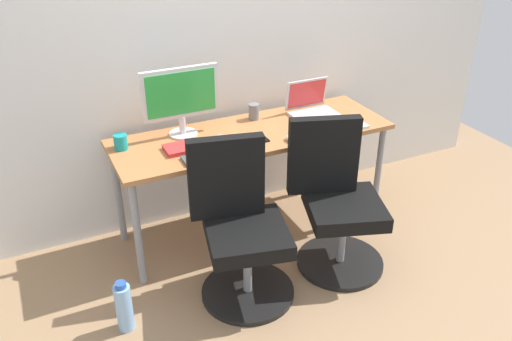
{
  "coord_description": "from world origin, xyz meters",
  "views": [
    {
      "loc": [
        -1.31,
        -2.8,
        2.14
      ],
      "look_at": [
        0.0,
        -0.05,
        0.47
      ],
      "focal_mm": 37.6,
      "sensor_mm": 36.0,
      "label": 1
    }
  ],
  "objects_px": {
    "office_chair_left": "(240,229)",
    "open_laptop": "(312,106)",
    "water_bottle_on_floor": "(124,307)",
    "desktop_monitor": "(181,97)",
    "coffee_mug": "(121,142)",
    "office_chair_right": "(336,203)"
  },
  "relations": [
    {
      "from": "office_chair_left",
      "to": "water_bottle_on_floor",
      "type": "distance_m",
      "value": 0.74
    },
    {
      "from": "office_chair_right",
      "to": "coffee_mug",
      "type": "bearing_deg",
      "value": 148.95
    },
    {
      "from": "office_chair_left",
      "to": "desktop_monitor",
      "type": "bearing_deg",
      "value": 96.15
    },
    {
      "from": "office_chair_left",
      "to": "office_chair_right",
      "type": "height_order",
      "value": "same"
    },
    {
      "from": "office_chair_left",
      "to": "open_laptop",
      "type": "distance_m",
      "value": 1.1
    },
    {
      "from": "office_chair_left",
      "to": "office_chair_right",
      "type": "relative_size",
      "value": 1.0
    },
    {
      "from": "office_chair_left",
      "to": "coffee_mug",
      "type": "xyz_separation_m",
      "value": [
        -0.47,
        0.66,
        0.35
      ]
    },
    {
      "from": "water_bottle_on_floor",
      "to": "desktop_monitor",
      "type": "relative_size",
      "value": 0.65
    },
    {
      "from": "open_laptop",
      "to": "coffee_mug",
      "type": "distance_m",
      "value": 1.29
    },
    {
      "from": "office_chair_right",
      "to": "open_laptop",
      "type": "xyz_separation_m",
      "value": [
        0.19,
        0.64,
        0.36
      ]
    },
    {
      "from": "water_bottle_on_floor",
      "to": "open_laptop",
      "type": "distance_m",
      "value": 1.77
    },
    {
      "from": "office_chair_right",
      "to": "open_laptop",
      "type": "distance_m",
      "value": 0.76
    },
    {
      "from": "water_bottle_on_floor",
      "to": "office_chair_right",
      "type": "bearing_deg",
      "value": 0.96
    },
    {
      "from": "water_bottle_on_floor",
      "to": "coffee_mug",
      "type": "relative_size",
      "value": 3.37
    },
    {
      "from": "office_chair_left",
      "to": "desktop_monitor",
      "type": "relative_size",
      "value": 1.96
    },
    {
      "from": "office_chair_right",
      "to": "water_bottle_on_floor",
      "type": "xyz_separation_m",
      "value": [
        -1.32,
        -0.02,
        -0.28
      ]
    },
    {
      "from": "coffee_mug",
      "to": "office_chair_right",
      "type": "bearing_deg",
      "value": -31.05
    },
    {
      "from": "office_chair_left",
      "to": "open_laptop",
      "type": "bearing_deg",
      "value": 37.93
    },
    {
      "from": "water_bottle_on_floor",
      "to": "open_laptop",
      "type": "xyz_separation_m",
      "value": [
        1.51,
        0.66,
        0.63
      ]
    },
    {
      "from": "water_bottle_on_floor",
      "to": "office_chair_left",
      "type": "bearing_deg",
      "value": 1.98
    },
    {
      "from": "water_bottle_on_floor",
      "to": "open_laptop",
      "type": "height_order",
      "value": "open_laptop"
    },
    {
      "from": "water_bottle_on_floor",
      "to": "desktop_monitor",
      "type": "xyz_separation_m",
      "value": [
        0.61,
        0.72,
        0.83
      ]
    }
  ]
}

